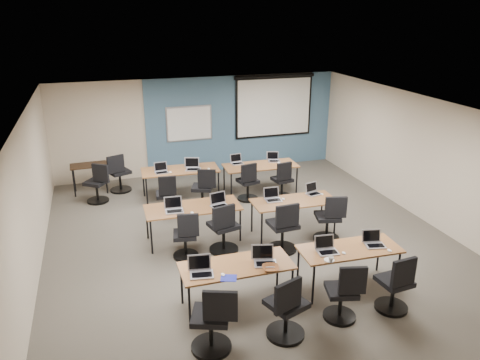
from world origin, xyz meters
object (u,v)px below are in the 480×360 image
object	(u,v)px
training_table_back_left	(180,171)
laptop_10	(237,161)
projector_screen	(274,103)
task_chair_6	(283,231)
laptop_8	(161,170)
task_chair_1	(286,312)
utility_table	(89,168)
laptop_7	(313,191)
laptop_9	(193,167)
laptop_1	(264,259)
training_table_front_right	(349,251)
task_chair_2	(344,297)
training_table_front_left	(236,268)
task_chair_7	(329,222)
training_table_mid_left	(193,209)
whiteboard	(189,124)
training_table_mid_right	(294,203)
task_chair_4	(186,239)
laptop_11	(274,159)
laptop_4	(174,208)
spare_chair_b	(98,186)
task_chair_10	(248,185)
laptop_0	(201,270)
task_chair_8	(166,198)
laptop_5	(219,203)
task_chair_9	(203,191)
spare_chair_a	(119,176)
laptop_6	(273,197)
task_chair_11	(282,183)
training_table_back_right	(260,167)
laptop_3	(374,242)
laptop_2	(327,248)

from	to	relation	value
training_table_back_left	laptop_10	size ratio (longest dim) A/B	6.18
projector_screen	task_chair_6	bearing A→B (deg)	-109.11
laptop_8	laptop_10	size ratio (longest dim) A/B	1.03
task_chair_1	utility_table	size ratio (longest dim) A/B	1.15
laptop_7	laptop_9	size ratio (longest dim) A/B	0.83
laptop_1	laptop_7	xyz separation A→B (m)	(1.99, 2.39, -0.01)
training_table_back_left	task_chair_1	bearing A→B (deg)	-82.61
training_table_front_right	task_chair_2	bearing A→B (deg)	-121.35
training_table_front_left	training_table_front_right	distance (m)	1.95
task_chair_7	training_table_mid_left	bearing A→B (deg)	175.49
whiteboard	training_table_mid_right	bearing A→B (deg)	-73.83
task_chair_4	laptop_11	size ratio (longest dim) A/B	3.16
projector_screen	laptop_4	bearing A→B (deg)	-131.85
task_chair_1	laptop_9	xyz separation A→B (m)	(-0.12, 5.65, 0.37)
task_chair_7	training_table_mid_right	bearing A→B (deg)	148.74
laptop_11	spare_chair_b	size ratio (longest dim) A/B	0.31
laptop_1	task_chair_10	size ratio (longest dim) A/B	0.35
laptop_0	task_chair_8	bearing A→B (deg)	98.18
laptop_1	task_chair_1	size ratio (longest dim) A/B	0.34
task_chair_2	laptop_5	size ratio (longest dim) A/B	2.90
projector_screen	task_chair_9	xyz separation A→B (m)	(-2.72, -2.50, -1.48)
task_chair_9	spare_chair_b	bearing A→B (deg)	175.81
laptop_10	spare_chair_a	size ratio (longest dim) A/B	0.30
laptop_9	laptop_5	bearing A→B (deg)	-72.51
task_chair_2	laptop_8	xyz separation A→B (m)	(-1.88, 5.51, 0.38)
training_table_mid_left	task_chair_4	world-z (taller)	task_chair_4
laptop_0	laptop_6	xyz separation A→B (m)	(2.06, 2.34, -0.00)
laptop_4	task_chair_10	xyz separation A→B (m)	(2.10, 1.72, -0.39)
task_chair_7	task_chair_11	xyz separation A→B (m)	(-0.03, 2.39, -0.02)
training_table_back_right	task_chair_8	size ratio (longest dim) A/B	1.92
task_chair_4	utility_table	bearing A→B (deg)	122.89
laptop_1	laptop_7	size ratio (longest dim) A/B	1.16
task_chair_6	task_chair_8	size ratio (longest dim) A/B	1.09
laptop_7	laptop_5	bearing A→B (deg)	165.60
laptop_10	laptop_11	size ratio (longest dim) A/B	0.99
laptop_5	task_chair_8	size ratio (longest dim) A/B	0.35
laptop_0	task_chair_11	bearing A→B (deg)	62.95
task_chair_1	laptop_4	world-z (taller)	task_chair_1
laptop_3	task_chair_7	bearing A→B (deg)	100.60
projector_screen	utility_table	world-z (taller)	projector_screen
task_chair_2	laptop_2	bearing A→B (deg)	96.96
laptop_0	task_chair_8	size ratio (longest dim) A/B	0.36
training_table_front_left	training_table_mid_left	xyz separation A→B (m)	(-0.17, 2.41, 0.00)
task_chair_9	training_table_front_left	bearing A→B (deg)	-75.05
projector_screen	training_table_front_right	bearing A→B (deg)	-100.29
training_table_mid_right	laptop_9	world-z (taller)	laptop_9
laptop_9	laptop_10	xyz separation A→B (m)	(1.16, 0.10, -0.01)
task_chair_6	spare_chair_a	distance (m)	5.04
laptop_0	spare_chair_b	xyz separation A→B (m)	(-1.37, 5.12, -0.38)
task_chair_8	laptop_9	size ratio (longest dim) A/B	2.68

